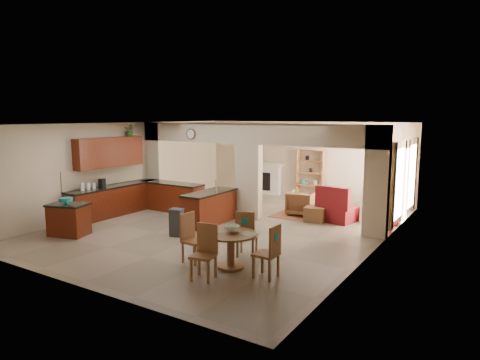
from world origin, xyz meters
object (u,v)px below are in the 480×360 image
Objects in this scene: sofa at (382,205)px; armchair at (301,203)px; dining_table at (231,245)px; kitchen_island at (69,219)px.

armchair reaches higher than sofa.
armchair is (-2.14, -1.15, 0.02)m from sofa.
dining_table reaches higher than sofa.
dining_table is at bearing 155.04° from sofa.
dining_table is 6.31m from sofa.
sofa is at bearing -158.33° from armchair.
kitchen_island reaches higher than sofa.
sofa is (1.43, 6.15, -0.14)m from dining_table.
armchair is (4.08, 5.21, -0.05)m from kitchen_island.
kitchen_island is 1.05× the size of dining_table.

